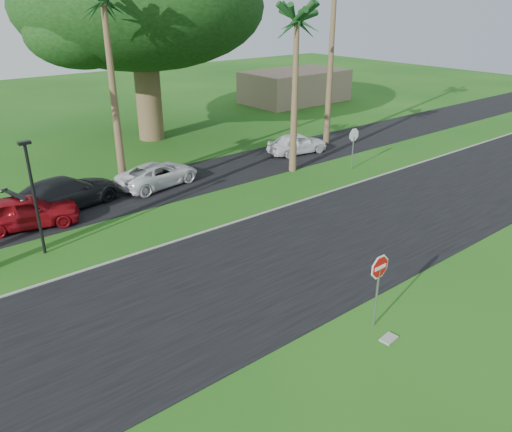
{
  "coord_description": "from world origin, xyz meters",
  "views": [
    {
      "loc": [
        -10.56,
        -10.85,
        9.46
      ],
      "look_at": [
        0.43,
        2.83,
        1.8
      ],
      "focal_mm": 35.0,
      "sensor_mm": 36.0,
      "label": 1
    }
  ],
  "objects": [
    {
      "name": "ground",
      "position": [
        0.0,
        0.0,
        0.0
      ],
      "size": [
        120.0,
        120.0,
        0.0
      ],
      "primitive_type": "plane",
      "color": "#184C13",
      "rests_on": "ground"
    },
    {
      "name": "road",
      "position": [
        0.0,
        2.0,
        0.01
      ],
      "size": [
        120.0,
        8.0,
        0.02
      ],
      "primitive_type": "cube",
      "color": "black",
      "rests_on": "ground"
    },
    {
      "name": "car_pickup",
      "position": [
        11.65,
        12.44,
        0.69
      ],
      "size": [
        4.26,
        2.25,
        1.38
      ],
      "primitive_type": "imported",
      "rotation": [
        0.0,
        0.0,
        1.41
      ],
      "color": "white",
      "rests_on": "ground"
    },
    {
      "name": "stop_sign_near",
      "position": [
        0.5,
        -3.0,
        1.77
      ],
      "size": [
        1.05,
        0.07,
        2.62
      ],
      "color": "gray",
      "rests_on": "ground"
    },
    {
      "name": "utility_slab",
      "position": [
        0.3,
        -3.76,
        0.03
      ],
      "size": [
        0.58,
        0.41,
        0.06
      ],
      "primitive_type": "cube",
      "rotation": [
        0.0,
        0.0,
        0.11
      ],
      "color": "gray",
      "rests_on": "ground"
    },
    {
      "name": "palm_right_near",
      "position": [
        9.0,
        10.0,
        8.19
      ],
      "size": [
        5.0,
        5.0,
        9.5
      ],
      "color": "brown",
      "rests_on": "ground"
    },
    {
      "name": "building_far",
      "position": [
        24.0,
        26.0,
        1.5
      ],
      "size": [
        10.0,
        6.0,
        3.0
      ],
      "primitive_type": "cube",
      "color": "gray",
      "rests_on": "ground"
    },
    {
      "name": "canopy_tree",
      "position": [
        6.0,
        22.0,
        8.95
      ],
      "size": [
        16.5,
        16.5,
        13.12
      ],
      "color": "brown",
      "rests_on": "ground"
    },
    {
      "name": "car_dark",
      "position": [
        -3.56,
        12.62,
        0.78
      ],
      "size": [
        5.7,
        3.26,
        1.56
      ],
      "primitive_type": "imported",
      "rotation": [
        0.0,
        0.0,
        1.78
      ],
      "color": "black",
      "rests_on": "ground"
    },
    {
      "name": "car_minivan",
      "position": [
        1.47,
        12.67,
        0.64
      ],
      "size": [
        4.94,
        2.9,
        1.29
      ],
      "primitive_type": "imported",
      "rotation": [
        0.0,
        0.0,
        1.74
      ],
      "color": "silver",
      "rests_on": "ground"
    },
    {
      "name": "stop_sign_far",
      "position": [
        12.0,
        8.0,
        1.77
      ],
      "size": [
        1.05,
        0.07,
        2.62
      ],
      "rotation": [
        0.0,
        0.0,
        3.14
      ],
      "color": "gray",
      "rests_on": "ground"
    },
    {
      "name": "palm_center",
      "position": [
        0.0,
        14.0,
        9.16
      ],
      "size": [
        5.0,
        5.0,
        10.5
      ],
      "color": "brown",
      "rests_on": "ground"
    },
    {
      "name": "streetlight_right",
      "position": [
        -6.0,
        8.5,
        2.65
      ],
      "size": [
        0.45,
        0.25,
        4.64
      ],
      "color": "black",
      "rests_on": "ground"
    },
    {
      "name": "curb",
      "position": [
        0.0,
        6.05,
        0.03
      ],
      "size": [
        120.0,
        0.12,
        0.06
      ],
      "primitive_type": "cube",
      "color": "gray",
      "rests_on": "ground"
    },
    {
      "name": "parking_strip",
      "position": [
        0.0,
        12.5,
        0.01
      ],
      "size": [
        120.0,
        5.0,
        0.02
      ],
      "primitive_type": "cube",
      "color": "black",
      "rests_on": "ground"
    },
    {
      "name": "car_red",
      "position": [
        -5.74,
        11.49,
        0.75
      ],
      "size": [
        4.73,
        2.85,
        1.51
      ],
      "primitive_type": "imported",
      "rotation": [
        0.0,
        0.0,
        1.31
      ],
      "color": "maroon",
      "rests_on": "ground"
    }
  ]
}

